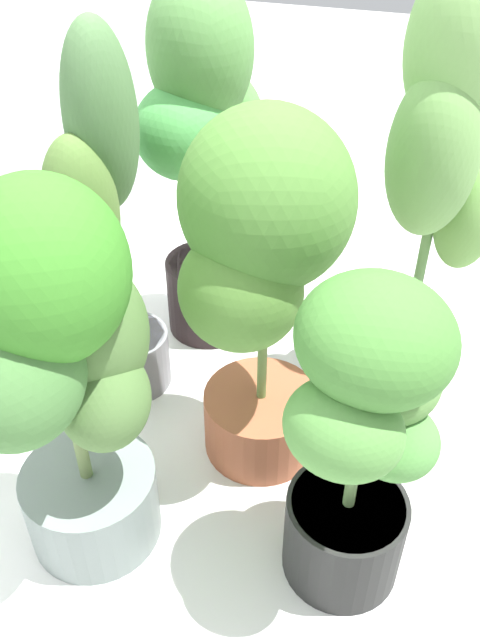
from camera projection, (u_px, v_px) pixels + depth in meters
name	position (u px, v px, depth m)	size (l,w,h in m)	color
ground_plane	(323.00, 443.00, 1.57)	(8.00, 8.00, 0.00)	silver
potted_plant_front_right	(443.00, 172.00, 1.37)	(0.33, 0.31, 1.02)	#282923
potted_plant_front_left	(363.00, 434.00, 1.09)	(0.37, 0.34, 0.67)	black
potted_plant_back_right	(203.00, 141.00, 1.58)	(0.39, 0.34, 0.94)	black
potted_plant_back_left	(63.00, 366.00, 1.10)	(0.43, 0.38, 0.79)	slate
potted_plant_back_center	(105.00, 219.00, 1.42)	(0.27, 0.21, 0.89)	slate
potted_plant_center	(260.00, 268.00, 1.25)	(0.45, 0.45, 0.81)	#9B5134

